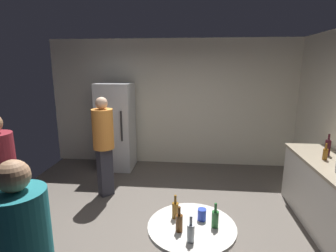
{
  "coord_description": "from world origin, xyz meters",
  "views": [
    {
      "loc": [
        0.44,
        -3.06,
        2.14
      ],
      "look_at": [
        0.1,
        0.55,
        1.31
      ],
      "focal_mm": 28.23,
      "sensor_mm": 36.0,
      "label": 1
    }
  ],
  "objects_px": {
    "plastic_cup_blue": "(202,214)",
    "wine_bottle_on_counter": "(328,147)",
    "person_in_maroon_shirt": "(0,182)",
    "beer_bottle_amber": "(175,210)",
    "beer_bottle_clear": "(191,232)",
    "foreground_table": "(192,236)",
    "beer_bottle_brown": "(179,222)",
    "beer_bottle_on_counter": "(325,154)",
    "beer_bottle_green": "(215,218)",
    "refrigerator": "(116,127)",
    "person_in_orange_shirt": "(103,139)"
  },
  "relations": [
    {
      "from": "wine_bottle_on_counter",
      "to": "beer_bottle_green",
      "type": "xyz_separation_m",
      "value": [
        -1.69,
        -1.64,
        -0.2
      ]
    },
    {
      "from": "beer_bottle_on_counter",
      "to": "beer_bottle_amber",
      "type": "height_order",
      "value": "beer_bottle_on_counter"
    },
    {
      "from": "beer_bottle_green",
      "to": "wine_bottle_on_counter",
      "type": "bearing_deg",
      "value": 44.13
    },
    {
      "from": "beer_bottle_brown",
      "to": "plastic_cup_blue",
      "type": "bearing_deg",
      "value": 43.41
    },
    {
      "from": "beer_bottle_on_counter",
      "to": "beer_bottle_amber",
      "type": "bearing_deg",
      "value": -145.58
    },
    {
      "from": "beer_bottle_green",
      "to": "plastic_cup_blue",
      "type": "height_order",
      "value": "beer_bottle_green"
    },
    {
      "from": "beer_bottle_brown",
      "to": "beer_bottle_green",
      "type": "distance_m",
      "value": 0.33
    },
    {
      "from": "beer_bottle_on_counter",
      "to": "beer_bottle_green",
      "type": "bearing_deg",
      "value": -137.5
    },
    {
      "from": "foreground_table",
      "to": "beer_bottle_green",
      "type": "bearing_deg",
      "value": -0.77
    },
    {
      "from": "beer_bottle_clear",
      "to": "person_in_maroon_shirt",
      "type": "relative_size",
      "value": 0.14
    },
    {
      "from": "beer_bottle_green",
      "to": "beer_bottle_brown",
      "type": "bearing_deg",
      "value": -164.18
    },
    {
      "from": "beer_bottle_green",
      "to": "person_in_orange_shirt",
      "type": "height_order",
      "value": "person_in_orange_shirt"
    },
    {
      "from": "wine_bottle_on_counter",
      "to": "foreground_table",
      "type": "height_order",
      "value": "wine_bottle_on_counter"
    },
    {
      "from": "wine_bottle_on_counter",
      "to": "person_in_orange_shirt",
      "type": "distance_m",
      "value": 3.36
    },
    {
      "from": "refrigerator",
      "to": "person_in_maroon_shirt",
      "type": "xyz_separation_m",
      "value": [
        -0.33,
        -2.95,
        0.09
      ]
    },
    {
      "from": "beer_bottle_clear",
      "to": "person_in_orange_shirt",
      "type": "distance_m",
      "value": 2.56
    },
    {
      "from": "plastic_cup_blue",
      "to": "person_in_maroon_shirt",
      "type": "relative_size",
      "value": 0.06
    },
    {
      "from": "person_in_orange_shirt",
      "to": "beer_bottle_on_counter",
      "type": "bearing_deg",
      "value": 36.57
    },
    {
      "from": "foreground_table",
      "to": "beer_bottle_brown",
      "type": "height_order",
      "value": "beer_bottle_brown"
    },
    {
      "from": "beer_bottle_brown",
      "to": "refrigerator",
      "type": "bearing_deg",
      "value": 114.97
    },
    {
      "from": "foreground_table",
      "to": "beer_bottle_green",
      "type": "distance_m",
      "value": 0.28
    },
    {
      "from": "plastic_cup_blue",
      "to": "wine_bottle_on_counter",
      "type": "bearing_deg",
      "value": 40.47
    },
    {
      "from": "person_in_maroon_shirt",
      "to": "beer_bottle_on_counter",
      "type": "bearing_deg",
      "value": 0.32
    },
    {
      "from": "beer_bottle_brown",
      "to": "person_in_orange_shirt",
      "type": "height_order",
      "value": "person_in_orange_shirt"
    },
    {
      "from": "beer_bottle_brown",
      "to": "person_in_orange_shirt",
      "type": "bearing_deg",
      "value": 124.15
    },
    {
      "from": "beer_bottle_amber",
      "to": "beer_bottle_brown",
      "type": "bearing_deg",
      "value": -76.89
    },
    {
      "from": "person_in_maroon_shirt",
      "to": "foreground_table",
      "type": "bearing_deg",
      "value": -23.54
    },
    {
      "from": "beer_bottle_green",
      "to": "person_in_maroon_shirt",
      "type": "relative_size",
      "value": 0.14
    },
    {
      "from": "refrigerator",
      "to": "person_in_orange_shirt",
      "type": "xyz_separation_m",
      "value": [
        0.15,
        -1.24,
        0.07
      ]
    },
    {
      "from": "foreground_table",
      "to": "person_in_orange_shirt",
      "type": "xyz_separation_m",
      "value": [
        -1.45,
        1.89,
        0.34
      ]
    },
    {
      "from": "beer_bottle_green",
      "to": "beer_bottle_on_counter",
      "type": "bearing_deg",
      "value": 42.5
    },
    {
      "from": "beer_bottle_on_counter",
      "to": "foreground_table",
      "type": "height_order",
      "value": "beer_bottle_on_counter"
    },
    {
      "from": "foreground_table",
      "to": "beer_bottle_clear",
      "type": "relative_size",
      "value": 3.48
    },
    {
      "from": "foreground_table",
      "to": "beer_bottle_amber",
      "type": "height_order",
      "value": "beer_bottle_amber"
    },
    {
      "from": "beer_bottle_amber",
      "to": "beer_bottle_green",
      "type": "bearing_deg",
      "value": -17.65
    },
    {
      "from": "wine_bottle_on_counter",
      "to": "beer_bottle_clear",
      "type": "height_order",
      "value": "wine_bottle_on_counter"
    },
    {
      "from": "beer_bottle_brown",
      "to": "plastic_cup_blue",
      "type": "distance_m",
      "value": 0.28
    },
    {
      "from": "beer_bottle_green",
      "to": "plastic_cup_blue",
      "type": "distance_m",
      "value": 0.15
    },
    {
      "from": "beer_bottle_brown",
      "to": "beer_bottle_green",
      "type": "bearing_deg",
      "value": 15.82
    },
    {
      "from": "wine_bottle_on_counter",
      "to": "beer_bottle_brown",
      "type": "relative_size",
      "value": 1.35
    },
    {
      "from": "refrigerator",
      "to": "plastic_cup_blue",
      "type": "bearing_deg",
      "value": -60.68
    },
    {
      "from": "refrigerator",
      "to": "person_in_orange_shirt",
      "type": "distance_m",
      "value": 1.25
    },
    {
      "from": "beer_bottle_amber",
      "to": "beer_bottle_clear",
      "type": "bearing_deg",
      "value": -65.91
    },
    {
      "from": "wine_bottle_on_counter",
      "to": "beer_bottle_brown",
      "type": "xyz_separation_m",
      "value": [
        -2.01,
        -1.73,
        -0.2
      ]
    },
    {
      "from": "beer_bottle_on_counter",
      "to": "person_in_maroon_shirt",
      "type": "relative_size",
      "value": 0.14
    },
    {
      "from": "refrigerator",
      "to": "beer_bottle_on_counter",
      "type": "xyz_separation_m",
      "value": [
        3.38,
        -1.69,
        0.08
      ]
    },
    {
      "from": "refrigerator",
      "to": "beer_bottle_amber",
      "type": "xyz_separation_m",
      "value": [
        1.45,
        -3.01,
        -0.08
      ]
    },
    {
      "from": "beer_bottle_on_counter",
      "to": "beer_bottle_green",
      "type": "distance_m",
      "value": 2.14
    },
    {
      "from": "beer_bottle_amber",
      "to": "beer_bottle_brown",
      "type": "relative_size",
      "value": 1.0
    },
    {
      "from": "beer_bottle_brown",
      "to": "foreground_table",
      "type": "bearing_deg",
      "value": 39.91
    }
  ]
}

